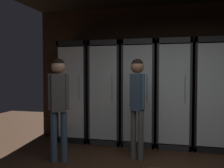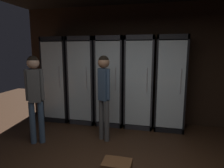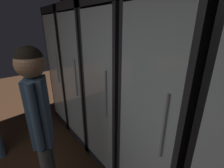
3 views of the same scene
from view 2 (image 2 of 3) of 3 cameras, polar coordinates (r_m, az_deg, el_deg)
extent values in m
cube|color=black|center=(4.78, 8.93, 5.53)|extent=(6.00, 0.06, 2.80)
cube|color=black|center=(5.32, -13.79, 1.76)|extent=(0.62, 0.04, 2.06)
cube|color=black|center=(5.22, -18.03, 1.43)|extent=(0.04, 0.59, 2.06)
cube|color=black|center=(4.94, -12.25, 1.24)|extent=(0.04, 0.59, 2.06)
cube|color=black|center=(5.04, -15.72, 12.43)|extent=(0.62, 0.59, 0.10)
cube|color=black|center=(5.30, -14.75, -9.19)|extent=(0.62, 0.59, 0.10)
cube|color=white|center=(5.29, -13.94, 1.72)|extent=(0.54, 0.02, 1.82)
cube|color=silver|center=(4.83, -16.84, 0.86)|extent=(0.54, 0.02, 1.82)
cylinder|color=#B2B2B7|center=(4.70, -15.09, 1.98)|extent=(0.02, 0.02, 0.50)
cube|color=silver|center=(5.28, -14.78, -8.47)|extent=(0.52, 0.51, 0.02)
cylinder|color=gray|center=(5.37, -16.54, -6.96)|extent=(0.07, 0.07, 0.21)
cylinder|color=gray|center=(5.33, -16.62, -5.48)|extent=(0.02, 0.02, 0.07)
cylinder|color=#B2332D|center=(5.37, -16.54, -7.00)|extent=(0.08, 0.08, 0.07)
cylinder|color=#194723|center=(5.26, -15.58, -7.21)|extent=(0.07, 0.07, 0.22)
cylinder|color=#194723|center=(5.22, -15.66, -5.52)|extent=(0.02, 0.02, 0.10)
cylinder|color=white|center=(5.27, -15.56, -7.49)|extent=(0.08, 0.08, 0.07)
cylinder|color=#336B38|center=(5.20, -14.36, -7.53)|extent=(0.08, 0.08, 0.19)
cylinder|color=#336B38|center=(5.16, -14.43, -5.98)|extent=(0.03, 0.03, 0.10)
cylinder|color=beige|center=(5.20, -14.36, -7.61)|extent=(0.08, 0.08, 0.07)
cylinder|color=gray|center=(5.19, -12.81, -7.45)|extent=(0.08, 0.08, 0.20)
cylinder|color=gray|center=(5.15, -12.87, -6.03)|extent=(0.03, 0.03, 0.07)
cylinder|color=white|center=(5.20, -12.80, -7.69)|extent=(0.08, 0.08, 0.06)
cube|color=silver|center=(5.13, -15.07, -2.05)|extent=(0.52, 0.51, 0.02)
cylinder|color=#336B38|center=(5.22, -16.55, -0.57)|extent=(0.07, 0.07, 0.23)
cylinder|color=#336B38|center=(5.19, -16.63, 1.15)|extent=(0.02, 0.02, 0.09)
cylinder|color=tan|center=(5.22, -16.55, -0.69)|extent=(0.07, 0.07, 0.06)
cylinder|color=#194723|center=(5.09, -15.19, -0.76)|extent=(0.08, 0.08, 0.23)
cylinder|color=#194723|center=(5.06, -15.26, 0.96)|extent=(0.03, 0.03, 0.08)
cylinder|color=white|center=(5.09, -15.18, -0.88)|extent=(0.08, 0.08, 0.08)
cylinder|color=gray|center=(5.03, -13.38, -0.76)|extent=(0.06, 0.06, 0.23)
cylinder|color=gray|center=(5.00, -13.45, 1.09)|extent=(0.02, 0.02, 0.10)
cylinder|color=#B2332D|center=(5.03, -13.38, -0.88)|extent=(0.06, 0.06, 0.06)
cube|color=silver|center=(5.05, -15.36, 4.67)|extent=(0.52, 0.51, 0.02)
cylinder|color=brown|center=(5.10, -16.73, 5.97)|extent=(0.07, 0.07, 0.22)
cylinder|color=brown|center=(5.09, -16.81, 7.73)|extent=(0.02, 0.02, 0.10)
cylinder|color=#B2332D|center=(5.10, -16.73, 5.89)|extent=(0.07, 0.07, 0.06)
cylinder|color=#336B38|center=(4.95, -14.17, 5.85)|extent=(0.08, 0.08, 0.19)
cylinder|color=#336B38|center=(4.94, -14.24, 7.36)|extent=(0.02, 0.02, 0.07)
cylinder|color=white|center=(4.95, -14.18, 5.95)|extent=(0.08, 0.08, 0.07)
cube|color=#2B2B30|center=(5.05, -7.01, 1.56)|extent=(0.62, 0.04, 2.06)
cube|color=#2B2B30|center=(4.91, -11.33, 1.21)|extent=(0.04, 0.59, 2.06)
cube|color=#2B2B30|center=(4.69, -4.85, 0.99)|extent=(0.04, 0.59, 2.06)
cube|color=#2B2B30|center=(4.75, -8.45, 12.87)|extent=(0.62, 0.59, 0.10)
cube|color=#2B2B30|center=(5.03, -7.89, -10.00)|extent=(0.62, 0.59, 0.10)
cube|color=white|center=(5.02, -7.13, 1.51)|extent=(0.54, 0.02, 1.82)
cube|color=silver|center=(4.53, -9.50, 0.58)|extent=(0.54, 0.02, 1.82)
cylinder|color=#B2B2B7|center=(4.42, -7.43, 1.77)|extent=(0.02, 0.02, 0.50)
cube|color=silver|center=(5.01, -7.91, -9.24)|extent=(0.52, 0.51, 0.02)
cylinder|color=black|center=(5.07, -9.62, -7.56)|extent=(0.07, 0.07, 0.24)
cylinder|color=black|center=(5.02, -9.67, -5.83)|extent=(0.03, 0.03, 0.08)
cylinder|color=white|center=(5.07, -9.62, -7.68)|extent=(0.07, 0.07, 0.09)
cylinder|color=#194723|center=(4.93, -8.17, -8.03)|extent=(0.07, 0.07, 0.23)
cylinder|color=#194723|center=(4.88, -8.21, -6.37)|extent=(0.03, 0.03, 0.06)
cylinder|color=white|center=(4.93, -8.17, -8.00)|extent=(0.07, 0.07, 0.07)
cylinder|color=gray|center=(4.92, -6.11, -8.33)|extent=(0.08, 0.08, 0.19)
cylinder|color=gray|center=(4.87, -6.14, -6.73)|extent=(0.03, 0.03, 0.10)
cylinder|color=beige|center=(4.92, -6.11, -8.49)|extent=(0.08, 0.08, 0.05)
cube|color=silver|center=(4.85, -8.08, -2.48)|extent=(0.52, 0.51, 0.02)
cylinder|color=#194723|center=(4.90, -9.52, -1.12)|extent=(0.08, 0.08, 0.19)
cylinder|color=#194723|center=(4.88, -9.56, 0.48)|extent=(0.02, 0.02, 0.08)
cylinder|color=#2D2D33|center=(4.90, -9.51, -1.13)|extent=(0.08, 0.08, 0.06)
cylinder|color=black|center=(4.79, -6.56, -1.23)|extent=(0.07, 0.07, 0.21)
cylinder|color=black|center=(4.76, -6.59, 0.48)|extent=(0.02, 0.02, 0.08)
cylinder|color=white|center=(4.79, -6.55, -1.53)|extent=(0.07, 0.07, 0.06)
cube|color=silver|center=(4.76, -8.25, 4.64)|extent=(0.52, 0.51, 0.02)
cylinder|color=#9EAD99|center=(4.80, -10.51, 5.89)|extent=(0.08, 0.08, 0.20)
cylinder|color=#9EAD99|center=(4.80, -10.56, 7.44)|extent=(0.02, 0.02, 0.07)
cylinder|color=#B2332D|center=(4.80, -10.51, 5.70)|extent=(0.08, 0.08, 0.07)
cylinder|color=gray|center=(4.78, -8.99, 5.95)|extent=(0.08, 0.08, 0.20)
cylinder|color=gray|center=(4.77, -9.03, 7.64)|extent=(0.03, 0.03, 0.08)
cylinder|color=#B2332D|center=(4.78, -8.99, 5.89)|extent=(0.08, 0.08, 0.07)
cylinder|color=brown|center=(4.68, -7.70, 5.94)|extent=(0.07, 0.07, 0.21)
cylinder|color=brown|center=(4.67, -7.74, 7.76)|extent=(0.02, 0.02, 0.09)
cylinder|color=white|center=(4.68, -7.69, 5.86)|extent=(0.07, 0.07, 0.06)
cylinder|color=gray|center=(4.71, -5.90, 6.15)|extent=(0.07, 0.07, 0.23)
cylinder|color=gray|center=(4.70, -5.93, 8.03)|extent=(0.02, 0.02, 0.08)
cylinder|color=white|center=(4.71, -5.90, 6.28)|extent=(0.07, 0.07, 0.06)
cube|color=#2B2B30|center=(4.86, 0.43, 1.31)|extent=(0.62, 0.04, 2.06)
cube|color=#2B2B30|center=(4.67, -3.83, 0.95)|extent=(0.04, 0.59, 2.06)
cube|color=#2B2B30|center=(4.53, 3.23, 0.70)|extent=(0.04, 0.59, 2.06)
cube|color=#2B2B30|center=(4.54, -0.37, 13.13)|extent=(0.62, 0.59, 0.10)
cube|color=#2B2B30|center=(4.84, -0.34, -10.72)|extent=(0.62, 0.59, 0.10)
cube|color=white|center=(4.83, 0.35, 1.26)|extent=(0.54, 0.02, 1.82)
cube|color=silver|center=(4.31, -1.27, 0.27)|extent=(0.54, 0.02, 1.82)
cylinder|color=#B2B2B7|center=(4.23, 1.09, 1.49)|extent=(0.02, 0.02, 0.50)
cube|color=silver|center=(4.81, -0.34, -9.94)|extent=(0.52, 0.51, 0.02)
cylinder|color=#9EAD99|center=(4.81, -2.35, -8.44)|extent=(0.06, 0.06, 0.23)
cylinder|color=#9EAD99|center=(4.76, -2.37, -6.65)|extent=(0.02, 0.02, 0.09)
cylinder|color=tan|center=(4.81, -2.35, -8.43)|extent=(0.07, 0.07, 0.07)
cylinder|color=#9EAD99|center=(4.81, -0.30, -8.45)|extent=(0.07, 0.07, 0.22)
cylinder|color=#9EAD99|center=(4.76, -0.31, -6.66)|extent=(0.02, 0.02, 0.09)
cylinder|color=#2D2D33|center=(4.81, -0.30, -8.68)|extent=(0.07, 0.07, 0.08)
cylinder|color=gray|center=(4.77, 1.92, -8.52)|extent=(0.08, 0.08, 0.24)
cylinder|color=gray|center=(4.72, 1.93, -6.78)|extent=(0.03, 0.03, 0.06)
cylinder|color=#2D2D33|center=(4.77, 1.91, -8.78)|extent=(0.08, 0.08, 0.09)
cube|color=silver|center=(4.65, -0.35, -2.91)|extent=(0.52, 0.51, 0.02)
cylinder|color=brown|center=(4.68, -2.39, -1.31)|extent=(0.07, 0.07, 0.23)
cylinder|color=brown|center=(4.65, -2.41, 0.54)|extent=(0.03, 0.03, 0.08)
cylinder|color=beige|center=(4.68, -2.39, -1.46)|extent=(0.07, 0.07, 0.08)
cylinder|color=black|center=(4.65, -0.34, -1.64)|extent=(0.06, 0.06, 0.18)
cylinder|color=black|center=(4.63, -0.34, 0.04)|extent=(0.02, 0.02, 0.09)
cylinder|color=white|center=(4.65, -0.34, -1.58)|extent=(0.07, 0.07, 0.05)
cylinder|color=brown|center=(4.60, 1.92, -1.74)|extent=(0.06, 0.06, 0.19)
cylinder|color=brown|center=(4.58, 1.93, -0.07)|extent=(0.02, 0.02, 0.09)
cylinder|color=beige|center=(4.60, 1.92, -1.84)|extent=(0.07, 0.07, 0.05)
cube|color=silver|center=(4.55, -0.36, 4.52)|extent=(0.52, 0.51, 0.02)
cylinder|color=black|center=(4.56, -2.00, 5.93)|extent=(0.06, 0.06, 0.21)
cylinder|color=black|center=(4.55, -2.01, 7.84)|extent=(0.02, 0.02, 0.10)
cylinder|color=beige|center=(4.56, -2.00, 5.73)|extent=(0.06, 0.06, 0.08)
cylinder|color=black|center=(4.54, 1.38, 5.99)|extent=(0.07, 0.07, 0.22)
cylinder|color=black|center=(4.53, 1.39, 7.97)|extent=(0.03, 0.03, 0.10)
cylinder|color=#2D2D33|center=(4.54, 1.38, 5.64)|extent=(0.08, 0.08, 0.09)
cube|color=#2B2B30|center=(4.75, 8.33, 1.03)|extent=(0.62, 0.04, 2.06)
cube|color=#2B2B30|center=(4.51, 4.32, 0.65)|extent=(0.04, 0.59, 2.06)
cube|color=#2B2B30|center=(4.46, 11.74, 0.37)|extent=(0.04, 0.59, 2.06)
cube|color=#2B2B30|center=(4.43, 8.31, 13.12)|extent=(0.62, 0.59, 0.10)
cube|color=#2B2B30|center=(4.73, 7.73, -11.28)|extent=(0.62, 0.59, 0.10)
cube|color=white|center=(4.72, 8.30, 0.97)|extent=(0.54, 0.02, 1.82)
cube|color=silver|center=(4.20, 7.62, -0.08)|extent=(0.54, 0.02, 1.82)
cylinder|color=#B2B2B7|center=(4.14, 10.19, 1.16)|extent=(0.02, 0.02, 0.50)
cube|color=silver|center=(4.71, 7.75, -10.49)|extent=(0.52, 0.51, 0.02)
cylinder|color=gray|center=(4.72, 5.34, -8.98)|extent=(0.06, 0.06, 0.20)
cylinder|color=gray|center=(4.68, 5.37, -7.28)|extent=(0.02, 0.02, 0.09)
cylinder|color=white|center=(4.73, 5.34, -9.16)|extent=(0.07, 0.07, 0.05)
cylinder|color=gray|center=(4.68, 7.01, -9.27)|extent=(0.08, 0.08, 0.19)
cylinder|color=gray|center=(4.63, 7.04, -7.66)|extent=(0.02, 0.02, 0.09)
cylinder|color=beige|center=(4.67, 7.01, -9.18)|extent=(0.08, 0.08, 0.06)
cylinder|color=gray|center=(4.69, 8.57, -8.95)|extent=(0.07, 0.07, 0.24)
cylinder|color=gray|center=(4.64, 8.62, -7.20)|extent=(0.03, 0.03, 0.06)
cylinder|color=white|center=(4.70, 8.56, -9.33)|extent=(0.07, 0.07, 0.08)
cylinder|color=brown|center=(4.70, 10.30, -9.28)|extent=(0.08, 0.08, 0.18)
cylinder|color=brown|center=(4.66, 10.35, -7.67)|extent=(0.03, 0.03, 0.09)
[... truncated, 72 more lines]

